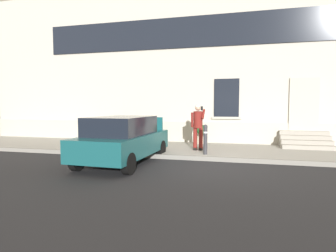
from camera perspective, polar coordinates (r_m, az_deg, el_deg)
ground_plane at (r=8.83m, az=6.75°, el=-8.02°), size 80.00×80.00×0.00m
sidewalk at (r=11.56m, az=8.66°, el=-4.80°), size 24.00×3.60×0.15m
curb_edge at (r=9.73m, az=7.52°, el=-6.45°), size 24.00×0.12×0.15m
building_facade at (r=14.02m, az=9.93°, el=11.71°), size 24.00×1.52×7.50m
entrance_stoop at (r=13.01m, az=25.58°, el=-2.77°), size 1.92×1.28×0.64m
hatchback_car_teal at (r=9.26m, az=-8.85°, el=-2.53°), size 1.91×4.12×1.50m
bollard_near_person at (r=10.05m, az=7.45°, el=-2.44°), size 0.15×0.15×1.04m
bollard_far_left at (r=11.39m, az=-14.35°, el=-1.77°), size 0.15×0.15×1.04m
person_on_phone at (r=10.90m, az=5.99°, el=0.39°), size 0.51×0.46×1.75m
planter_charcoal at (r=14.22m, az=-11.59°, el=-1.03°), size 0.44×0.44×0.86m
planter_olive at (r=13.36m, az=-2.96°, el=-1.28°), size 0.44×0.44×0.86m
planter_cream at (r=12.85m, az=6.64°, el=-1.51°), size 0.44×0.44×0.86m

